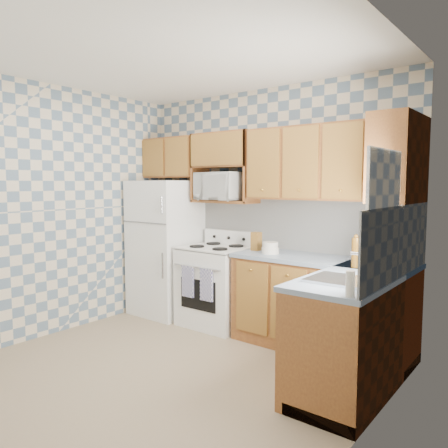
{
  "coord_description": "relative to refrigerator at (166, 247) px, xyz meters",
  "views": [
    {
      "loc": [
        2.67,
        -2.6,
        1.64
      ],
      "look_at": [
        0.05,
        0.75,
        1.25
      ],
      "focal_mm": 35.0,
      "sensor_mm": 36.0,
      "label": 1
    }
  ],
  "objects": [
    {
      "name": "countertop_back",
      "position": [
        2.1,
        0.05,
        0.06
      ],
      "size": [
        1.77,
        0.63,
        0.04
      ],
      "primitive_type": "cube",
      "color": "gray",
      "rests_on": "base_cabinets_back"
    },
    {
      "name": "window",
      "position": [
        2.96,
        -0.8,
        0.61
      ],
      "size": [
        0.02,
        0.66,
        0.86
      ],
      "primitive_type": "cube",
      "color": "white",
      "rests_on": "right_wall"
    },
    {
      "name": "electric_kettle",
      "position": [
        2.66,
        -0.05,
        0.17
      ],
      "size": [
        0.14,
        0.14,
        0.18
      ],
      "primitive_type": "cylinder",
      "color": "white",
      "rests_on": "countertop_back"
    },
    {
      "name": "microwave",
      "position": [
        0.8,
        0.13,
        0.77
      ],
      "size": [
        0.62,
        0.45,
        0.32
      ],
      "primitive_type": "imported",
      "rotation": [
        0.0,
        0.0,
        -0.09
      ],
      "color": "white",
      "rests_on": "microwave_shelf"
    },
    {
      "name": "right_wall",
      "position": [
        2.97,
        -1.25,
        0.51
      ],
      "size": [
        0.02,
        3.2,
        2.7
      ],
      "primitive_type": "cube",
      "color": "slate",
      "rests_on": "ground"
    },
    {
      "name": "backsplash_back",
      "position": [
        1.68,
        0.34,
        0.36
      ],
      "size": [
        2.6,
        0.02,
        0.56
      ],
      "primitive_type": "cube",
      "color": "silver",
      "rests_on": "back_wall"
    },
    {
      "name": "backsplash_right",
      "position": [
        2.96,
        -0.45,
        0.36
      ],
      "size": [
        0.02,
        1.6,
        0.56
      ],
      "primitive_type": "cube",
      "color": "silver",
      "rests_on": "right_wall"
    },
    {
      "name": "food_containers",
      "position": [
        1.56,
        -0.02,
        0.14
      ],
      "size": [
        0.18,
        0.18,
        0.12
      ],
      "primitive_type": null,
      "color": "beige",
      "rests_on": "countertop_back"
    },
    {
      "name": "soap_bottle",
      "position": [
        2.89,
        -1.2,
        0.17
      ],
      "size": [
        0.06,
        0.06,
        0.17
      ],
      "primitive_type": "cylinder",
      "color": "beige",
      "rests_on": "countertop_right"
    },
    {
      "name": "bottle_2",
      "position": [
        2.76,
        -0.11,
        0.22
      ],
      "size": [
        0.07,
        0.07,
        0.28
      ],
      "primitive_type": "cylinder",
      "color": "#54330E",
      "rests_on": "countertop_back"
    },
    {
      "name": "bottle_1",
      "position": [
        2.71,
        -0.21,
        0.23
      ],
      "size": [
        0.07,
        0.07,
        0.3
      ],
      "primitive_type": "cylinder",
      "color": "black",
      "rests_on": "countertop_back"
    },
    {
      "name": "bottle_0",
      "position": [
        2.61,
        -0.15,
        0.24
      ],
      "size": [
        0.07,
        0.07,
        0.32
      ],
      "primitive_type": "cylinder",
      "color": "black",
      "rests_on": "countertop_back"
    },
    {
      "name": "countertop_right",
      "position": [
        2.67,
        -0.45,
        0.06
      ],
      "size": [
        0.63,
        1.6,
        0.04
      ],
      "primitive_type": "cube",
      "color": "gray",
      "rests_on": "base_cabinets_right"
    },
    {
      "name": "microwave_shelf",
      "position": [
        0.8,
        0.19,
        0.6
      ],
      "size": [
        0.8,
        0.33,
        0.03
      ],
      "primitive_type": "cube",
      "color": "brown",
      "rests_on": "back_wall"
    },
    {
      "name": "base_cabinets_right",
      "position": [
        2.67,
        -0.45,
        -0.4
      ],
      "size": [
        0.6,
        1.6,
        0.88
      ],
      "primitive_type": "cube",
      "color": "brown",
      "rests_on": "floor"
    },
    {
      "name": "upper_cabinets_right",
      "position": [
        2.81,
        0.0,
        1.01
      ],
      "size": [
        0.33,
        0.7,
        0.74
      ],
      "primitive_type": "cube",
      "color": "brown",
      "rests_on": "right_wall"
    },
    {
      "name": "backguard",
      "position": [
        0.8,
        0.3,
        0.16
      ],
      "size": [
        0.76,
        0.08,
        0.17
      ],
      "primitive_type": "cube",
      "color": "white",
      "rests_on": "cooktop"
    },
    {
      "name": "knife_block",
      "position": [
        1.32,
        0.07,
        0.18
      ],
      "size": [
        0.09,
        0.09,
        0.2
      ],
      "primitive_type": "cube",
      "rotation": [
        0.0,
        0.0,
        -0.01
      ],
      "color": "brown",
      "rests_on": "countertop_back"
    },
    {
      "name": "floor",
      "position": [
        1.27,
        -1.25,
        -0.84
      ],
      "size": [
        3.4,
        3.4,
        0.0
      ],
      "primitive_type": "plane",
      "color": "#8D785B",
      "rests_on": "ground"
    },
    {
      "name": "dish_towel_right",
      "position": [
        0.94,
        -0.32,
        -0.29
      ],
      "size": [
        0.17,
        0.02,
        0.35
      ],
      "primitive_type": "cube",
      "color": "navy",
      "rests_on": "stove_body"
    },
    {
      "name": "upper_cabinets_fridge",
      "position": [
        -0.02,
        0.19,
        1.13
      ],
      "size": [
        0.82,
        0.33,
        0.5
      ],
      "primitive_type": "cube",
      "color": "brown",
      "rests_on": "back_wall"
    },
    {
      "name": "sink",
      "position": [
        2.67,
        -0.8,
        0.09
      ],
      "size": [
        0.48,
        0.4,
        0.03
      ],
      "primitive_type": "cube",
      "color": "#B7B7BC",
      "rests_on": "countertop_right"
    },
    {
      "name": "upper_cabinets_back",
      "position": [
        2.1,
        0.19,
        1.01
      ],
      "size": [
        1.75,
        0.33,
        0.74
      ],
      "primitive_type": "cube",
      "color": "brown",
      "rests_on": "back_wall"
    },
    {
      "name": "bottle_3",
      "position": [
        2.54,
        -0.21,
        0.21
      ],
      "size": [
        0.07,
        0.07,
        0.26
      ],
      "primitive_type": "cylinder",
      "color": "#54330E",
      "rests_on": "countertop_back"
    },
    {
      "name": "stove_body",
      "position": [
        0.8,
        0.03,
        -0.39
      ],
      "size": [
        0.76,
        0.65,
        0.9
      ],
      "primitive_type": "cube",
      "color": "white",
      "rests_on": "floor"
    },
    {
      "name": "refrigerator",
      "position": [
        0.0,
        0.0,
        0.0
      ],
      "size": [
        0.75,
        0.7,
        1.68
      ],
      "primitive_type": "cube",
      "color": "white",
      "rests_on": "floor"
    },
    {
      "name": "cooktop",
      "position": [
        0.8,
        0.03,
        0.07
      ],
      "size": [
        0.76,
        0.65,
        0.02
      ],
      "primitive_type": "cube",
      "color": "silver",
      "rests_on": "stove_body"
    },
    {
      "name": "dish_towel_left",
      "position": [
        0.67,
        -0.32,
        -0.29
      ],
      "size": [
        0.17,
        0.02,
        0.35
      ],
      "primitive_type": "cube",
      "color": "navy",
      "rests_on": "stove_body"
    },
    {
      "name": "base_cabinets_back",
      "position": [
        2.1,
        0.05,
        -0.4
      ],
      "size": [
        1.75,
        0.6,
        0.88
      ],
      "primitive_type": "cube",
      "color": "brown",
      "rests_on": "floor"
    },
    {
      "name": "back_wall",
      "position": [
        1.27,
        0.35,
        0.51
      ],
      "size": [
        3.4,
        0.02,
        2.7
      ],
      "primitive_type": "cube",
      "color": "slate",
      "rests_on": "ground"
    }
  ]
}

